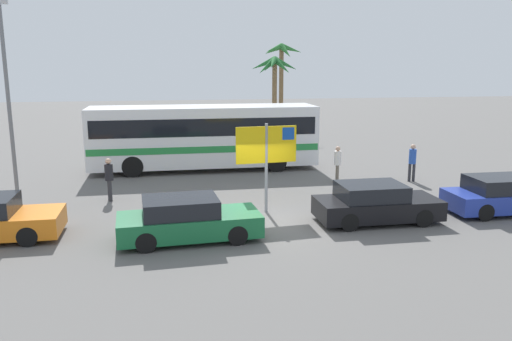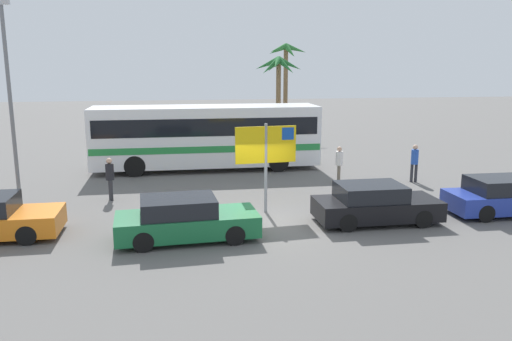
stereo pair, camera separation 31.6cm
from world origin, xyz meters
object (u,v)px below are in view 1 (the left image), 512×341
at_px(pedestrian_near_sign, 338,161).
at_px(pedestrian_crossing_lot, 412,160).
at_px(car_green, 187,220).
at_px(car_black, 376,204).
at_px(ferry_sign, 268,148).
at_px(pedestrian_by_bus, 109,176).
at_px(bus_front_coach, 204,134).
at_px(car_blue, 505,196).

bearing_deg(pedestrian_near_sign, pedestrian_crossing_lot, -174.39).
bearing_deg(car_green, car_black, 2.87).
height_order(car_black, pedestrian_crossing_lot, pedestrian_crossing_lot).
xyz_separation_m(ferry_sign, pedestrian_crossing_lot, (7.38, 3.60, -1.32)).
height_order(pedestrian_by_bus, pedestrian_near_sign, pedestrian_by_bus).
height_order(bus_front_coach, pedestrian_by_bus, bus_front_coach).
bearing_deg(car_black, pedestrian_crossing_lot, 53.42).
bearing_deg(car_green, pedestrian_near_sign, 39.72).
bearing_deg(bus_front_coach, pedestrian_by_bus, -126.98).
relative_size(ferry_sign, car_green, 0.73).
height_order(car_green, pedestrian_near_sign, pedestrian_near_sign).
relative_size(car_green, pedestrian_by_bus, 2.60).
bearing_deg(bus_front_coach, car_green, -97.26).
bearing_deg(car_green, car_blue, 1.05).
bearing_deg(pedestrian_crossing_lot, pedestrian_near_sign, -73.70).
distance_m(car_green, car_black, 6.37).
bearing_deg(bus_front_coach, ferry_sign, -78.42).
bearing_deg(car_blue, car_green, -174.72).
bearing_deg(pedestrian_crossing_lot, car_green, -35.02).
height_order(car_black, pedestrian_by_bus, pedestrian_by_bus).
bearing_deg(ferry_sign, pedestrian_crossing_lot, 20.90).
bearing_deg(ferry_sign, car_black, -33.69).
relative_size(bus_front_coach, car_black, 2.71).
xyz_separation_m(car_black, pedestrian_crossing_lot, (4.04, 5.42, 0.37)).
bearing_deg(pedestrian_by_bus, car_black, 136.19).
relative_size(ferry_sign, car_black, 0.78).
bearing_deg(car_blue, bus_front_coach, 136.55).
relative_size(car_black, pedestrian_crossing_lot, 2.42).
relative_size(ferry_sign, pedestrian_crossing_lot, 1.88).
xyz_separation_m(ferry_sign, pedestrian_by_bus, (-5.73, 2.57, -1.34)).
xyz_separation_m(car_black, pedestrian_near_sign, (0.68, 5.89, 0.32)).
height_order(bus_front_coach, car_black, bus_front_coach).
bearing_deg(pedestrian_near_sign, car_green, 56.99).
relative_size(bus_front_coach, pedestrian_by_bus, 6.66).
xyz_separation_m(car_green, pedestrian_by_bus, (-2.75, 5.11, 0.35)).
height_order(bus_front_coach, car_green, bus_front_coach).
bearing_deg(car_blue, pedestrian_crossing_lot, 100.63).
bearing_deg(car_green, pedestrian_by_bus, 114.68).
xyz_separation_m(car_blue, car_black, (-4.96, -0.20, -0.00)).
bearing_deg(pedestrian_by_bus, bus_front_coach, -145.00).
xyz_separation_m(ferry_sign, car_black, (3.34, -1.82, -1.69)).
bearing_deg(ferry_sign, car_green, -144.69).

